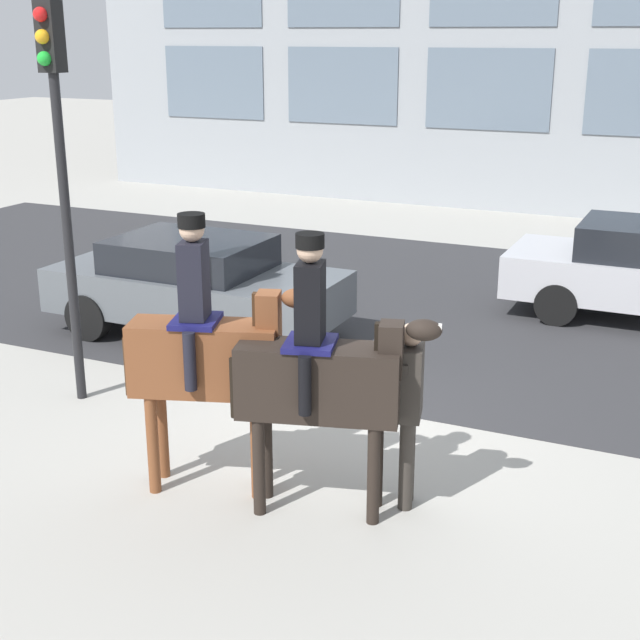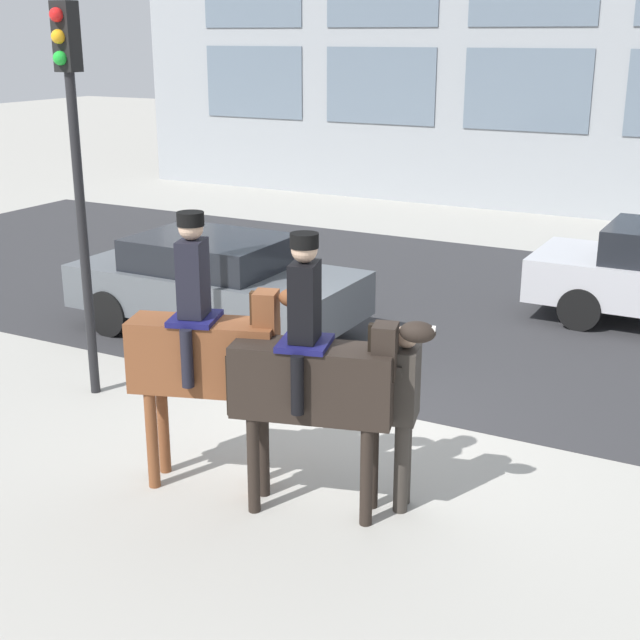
{
  "view_description": "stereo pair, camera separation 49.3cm",
  "coord_description": "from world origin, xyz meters",
  "px_view_note": "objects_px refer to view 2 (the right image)",
  "views": [
    {
      "loc": [
        3.52,
        -8.19,
        4.07
      ],
      "look_at": [
        0.24,
        -1.06,
        1.54
      ],
      "focal_mm": 50.0,
      "sensor_mm": 36.0,
      "label": 1
    },
    {
      "loc": [
        3.96,
        -7.97,
        4.07
      ],
      "look_at": [
        0.24,
        -1.06,
        1.54
      ],
      "focal_mm": 50.0,
      "sensor_mm": 36.0,
      "label": 2
    }
  ],
  "objects_px": {
    "mounted_horse_companion": "(316,374)",
    "pedestrian_bystander": "(403,403)",
    "mounted_horse_lead": "(206,349)",
    "traffic_light": "(74,144)",
    "street_car_near_lane": "(216,282)"
  },
  "relations": [
    {
      "from": "street_car_near_lane",
      "to": "traffic_light",
      "type": "bearing_deg",
      "value": -89.88
    },
    {
      "from": "mounted_horse_lead",
      "to": "street_car_near_lane",
      "type": "relative_size",
      "value": 0.64
    },
    {
      "from": "mounted_horse_lead",
      "to": "pedestrian_bystander",
      "type": "distance_m",
      "value": 1.84
    },
    {
      "from": "mounted_horse_companion",
      "to": "pedestrian_bystander",
      "type": "relative_size",
      "value": 1.46
    },
    {
      "from": "mounted_horse_lead",
      "to": "pedestrian_bystander",
      "type": "xyz_separation_m",
      "value": [
        1.75,
        0.44,
        -0.34
      ]
    },
    {
      "from": "mounted_horse_companion",
      "to": "street_car_near_lane",
      "type": "height_order",
      "value": "mounted_horse_companion"
    },
    {
      "from": "mounted_horse_lead",
      "to": "street_car_near_lane",
      "type": "height_order",
      "value": "mounted_horse_lead"
    },
    {
      "from": "pedestrian_bystander",
      "to": "traffic_light",
      "type": "relative_size",
      "value": 0.39
    },
    {
      "from": "pedestrian_bystander",
      "to": "mounted_horse_companion",
      "type": "bearing_deg",
      "value": 17.3
    },
    {
      "from": "mounted_horse_companion",
      "to": "pedestrian_bystander",
      "type": "distance_m",
      "value": 0.81
    },
    {
      "from": "mounted_horse_lead",
      "to": "traffic_light",
      "type": "relative_size",
      "value": 0.59
    },
    {
      "from": "pedestrian_bystander",
      "to": "traffic_light",
      "type": "bearing_deg",
      "value": -24.4
    },
    {
      "from": "mounted_horse_companion",
      "to": "traffic_light",
      "type": "relative_size",
      "value": 0.57
    },
    {
      "from": "mounted_horse_companion",
      "to": "traffic_light",
      "type": "height_order",
      "value": "traffic_light"
    },
    {
      "from": "street_car_near_lane",
      "to": "mounted_horse_lead",
      "type": "bearing_deg",
      "value": -56.1
    }
  ]
}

